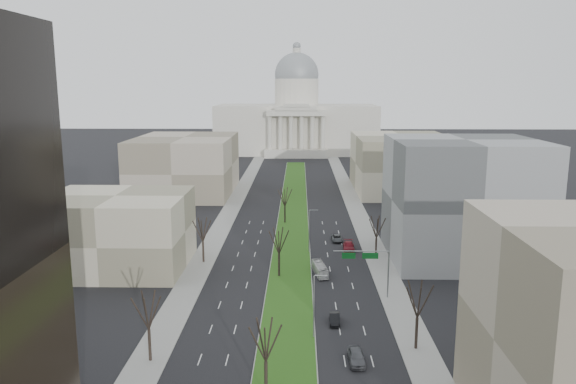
# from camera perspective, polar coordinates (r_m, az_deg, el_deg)

# --- Properties ---
(ground) EXTENTS (600.00, 600.00, 0.00)m
(ground) POSITION_cam_1_polar(r_m,az_deg,el_deg) (141.81, 0.49, -3.19)
(ground) COLOR black
(ground) RESTS_ON ground
(median) EXTENTS (8.00, 222.03, 0.20)m
(median) POSITION_cam_1_polar(r_m,az_deg,el_deg) (140.80, 0.48, -3.25)
(median) COLOR #999993
(median) RESTS_ON ground
(sidewalk_left) EXTENTS (5.00, 330.00, 0.15)m
(sidewalk_left) POSITION_cam_1_polar(r_m,az_deg,el_deg) (119.25, -8.15, -6.01)
(sidewalk_left) COLOR gray
(sidewalk_left) RESTS_ON ground
(sidewalk_right) EXTENTS (5.00, 330.00, 0.15)m
(sidewalk_right) POSITION_cam_1_polar(r_m,az_deg,el_deg) (118.75, 8.86, -6.11)
(sidewalk_right) COLOR gray
(sidewalk_right) RESTS_ON ground
(capitol) EXTENTS (80.00, 46.00, 55.00)m
(capitol) POSITION_cam_1_polar(r_m,az_deg,el_deg) (287.67, 0.87, 7.30)
(capitol) COLOR beige
(capitol) RESTS_ON ground
(building_beige_left) EXTENTS (26.00, 22.00, 14.00)m
(building_beige_left) POSITION_cam_1_polar(r_m,az_deg,el_deg) (111.68, -16.97, -3.87)
(building_beige_left) COLOR gray
(building_beige_left) RESTS_ON ground
(building_grey_right) EXTENTS (28.00, 26.00, 24.00)m
(building_grey_right) POSITION_cam_1_polar(r_m,az_deg,el_deg) (116.40, 17.30, -0.77)
(building_grey_right) COLOR #575A5C
(building_grey_right) RESTS_ON ground
(building_far_left) EXTENTS (30.00, 40.00, 18.00)m
(building_far_left) POSITION_cam_1_polar(r_m,az_deg,el_deg) (183.05, -10.38, 2.72)
(building_far_left) COLOR gray
(building_far_left) RESTS_ON ground
(building_far_right) EXTENTS (30.00, 40.00, 18.00)m
(building_far_right) POSITION_cam_1_polar(r_m,az_deg,el_deg) (187.28, 11.45, 2.87)
(building_far_right) COLOR gray
(building_far_right) RESTS_ON ground
(tree_left_mid) EXTENTS (5.40, 5.40, 9.72)m
(tree_left_mid) POSITION_cam_1_polar(r_m,az_deg,el_deg) (73.56, -14.05, -11.47)
(tree_left_mid) COLOR black
(tree_left_mid) RESTS_ON ground
(tree_left_far) EXTENTS (5.28, 5.28, 9.50)m
(tree_left_far) POSITION_cam_1_polar(r_m,az_deg,el_deg) (110.72, -8.67, -3.72)
(tree_left_far) COLOR black
(tree_left_far) RESTS_ON ground
(tree_right_mid) EXTENTS (5.52, 5.52, 9.94)m
(tree_right_mid) POSITION_cam_1_polar(r_m,az_deg,el_deg) (76.34, 13.07, -10.46)
(tree_right_mid) COLOR black
(tree_right_mid) RESTS_ON ground
(tree_right_far) EXTENTS (5.04, 5.04, 9.07)m
(tree_right_far) POSITION_cam_1_polar(r_m,az_deg,el_deg) (114.11, 9.00, -3.45)
(tree_right_far) COLOR black
(tree_right_far) RESTS_ON ground
(tree_median_a) EXTENTS (5.40, 5.40, 9.72)m
(tree_median_a) POSITION_cam_1_polar(r_m,az_deg,el_deg) (63.91, -2.29, -14.70)
(tree_median_a) COLOR black
(tree_median_a) RESTS_ON ground
(tree_median_b) EXTENTS (5.40, 5.40, 9.72)m
(tree_median_b) POSITION_cam_1_polar(r_m,az_deg,el_deg) (101.41, -0.92, -4.87)
(tree_median_b) COLOR black
(tree_median_b) RESTS_ON ground
(tree_median_c) EXTENTS (5.40, 5.40, 9.72)m
(tree_median_c) POSITION_cam_1_polar(r_m,az_deg,el_deg) (140.30, -0.32, -0.41)
(tree_median_c) COLOR black
(tree_median_c) RESTS_ON ground
(streetlamp_median_b) EXTENTS (1.90, 0.20, 9.16)m
(streetlamp_median_b) POSITION_cam_1_polar(r_m,az_deg,el_deg) (78.43, 2.69, -11.43)
(streetlamp_median_b) COLOR gray
(streetlamp_median_b) RESTS_ON ground
(streetlamp_median_c) EXTENTS (1.90, 0.20, 9.16)m
(streetlamp_median_c) POSITION_cam_1_polar(r_m,az_deg,el_deg) (116.41, 2.19, -3.91)
(streetlamp_median_c) COLOR gray
(streetlamp_median_c) RESTS_ON ground
(mast_arm_signs) EXTENTS (9.12, 0.24, 8.09)m
(mast_arm_signs) POSITION_cam_1_polar(r_m,az_deg,el_deg) (92.82, 8.52, -7.08)
(mast_arm_signs) COLOR gray
(mast_arm_signs) RESTS_ON ground
(car_grey_near) EXTENTS (2.16, 5.04, 1.70)m
(car_grey_near) POSITION_cam_1_polar(r_m,az_deg,el_deg) (74.17, 6.95, -16.25)
(car_grey_near) COLOR #494B51
(car_grey_near) RESTS_ON ground
(car_black) EXTENTS (1.61, 4.25, 1.39)m
(car_black) POSITION_cam_1_polar(r_m,az_deg,el_deg) (84.77, 4.76, -12.70)
(car_black) COLOR black
(car_black) RESTS_ON ground
(car_red) EXTENTS (2.56, 5.77, 1.64)m
(car_red) POSITION_cam_1_polar(r_m,az_deg,el_deg) (119.93, 6.18, -5.49)
(car_red) COLOR maroon
(car_red) RESTS_ON ground
(car_grey_far) EXTENTS (2.44, 5.01, 1.37)m
(car_grey_far) POSITION_cam_1_polar(r_m,az_deg,el_deg) (126.13, 5.00, -4.71)
(car_grey_far) COLOR #414447
(car_grey_far) RESTS_ON ground
(box_van) EXTENTS (2.95, 7.75, 2.11)m
(box_van) POSITION_cam_1_polar(r_m,az_deg,el_deg) (104.53, 3.27, -7.81)
(box_van) COLOR silver
(box_van) RESTS_ON ground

